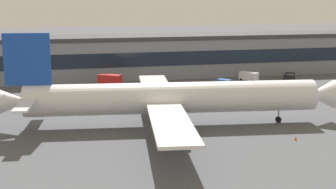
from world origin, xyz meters
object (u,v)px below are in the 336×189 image
Objects in this scene: baggage_tug at (224,82)px; stair_truck at (110,81)px; pushback_tractor at (289,76)px; crew_van at (249,76)px; traffic_cone_0 at (296,138)px; airliner at (168,98)px.

baggage_tug is 30.33m from stair_truck.
pushback_tractor is at bearing 14.43° from baggage_tug.
traffic_cone_0 is (-13.76, -52.81, -1.13)m from crew_van.
stair_truck is 9.59× the size of traffic_cone_0.
baggage_tug reaches higher than pushback_tractor.
crew_van is 0.99× the size of pushback_tractor.
airliner is at bearing -124.31° from baggage_tug.
stair_truck is (-39.38, -1.39, 0.52)m from crew_van.
baggage_tug is (23.04, 33.75, -4.11)m from airliner.
stair_truck is at bearing 171.82° from baggage_tug.
stair_truck is (-30.01, 4.31, 0.89)m from baggage_tug.
crew_van is at bearing 50.60° from airliner.
crew_van is at bearing 75.40° from traffic_cone_0.
airliner is 41.07m from baggage_tug.
stair_truck reaches higher than pushback_tractor.
stair_truck reaches higher than crew_van.
pushback_tractor is at bearing -0.54° from crew_van.
pushback_tractor is 8.17× the size of traffic_cone_0.
traffic_cone_0 is (-4.38, -47.11, -0.75)m from baggage_tug.
crew_van reaches higher than pushback_tractor.
pushback_tractor is (12.34, -0.12, -0.41)m from crew_van.
airliner is 15.33× the size of baggage_tug.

